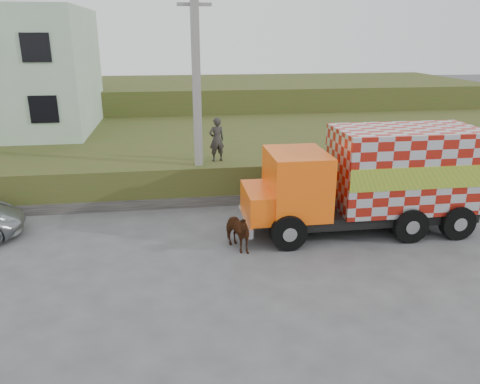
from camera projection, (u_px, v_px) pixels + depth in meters
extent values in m
plane|color=#474749|center=(243.00, 251.00, 14.15)|extent=(120.00, 120.00, 0.00)
cube|color=#38501A|center=(213.00, 150.00, 23.28)|extent=(40.00, 12.00, 1.50)
cube|color=#38501A|center=(198.00, 102.00, 34.30)|extent=(40.00, 12.00, 3.00)
cube|color=#595651|center=(174.00, 202.00, 17.75)|extent=(16.00, 0.50, 0.40)
cube|color=gray|center=(197.00, 99.00, 17.04)|extent=(0.30, 0.30, 8.00)
cube|color=gray|center=(194.00, 4.00, 16.02)|extent=(1.20, 0.12, 0.12)
cube|color=black|center=(365.00, 211.00, 15.53)|extent=(6.80, 2.20, 0.35)
cube|color=#FF5B0D|center=(296.00, 183.00, 14.85)|extent=(1.80, 2.30, 2.00)
cube|color=#FF5B0D|center=(261.00, 202.00, 14.89)|extent=(1.00, 2.10, 0.90)
cube|color=silver|center=(404.00, 168.00, 15.23)|extent=(4.60, 2.40, 2.60)
cube|color=yellow|center=(423.00, 178.00, 14.09)|extent=(4.60, 0.04, 0.70)
cube|color=yellow|center=(388.00, 158.00, 16.38)|extent=(4.60, 0.04, 0.70)
cube|color=silver|center=(245.00, 220.00, 15.01)|extent=(0.15, 2.30, 0.30)
cylinder|color=black|center=(289.00, 233.00, 14.09)|extent=(1.10, 0.35, 1.10)
cylinder|color=black|center=(273.00, 206.00, 16.25)|extent=(1.10, 0.35, 1.10)
cylinder|color=black|center=(410.00, 225.00, 14.62)|extent=(1.10, 0.35, 1.10)
cylinder|color=black|center=(379.00, 201.00, 16.78)|extent=(1.10, 0.35, 1.10)
cylinder|color=black|center=(457.00, 223.00, 14.84)|extent=(1.10, 0.35, 1.10)
cylinder|color=black|center=(421.00, 199.00, 17.00)|extent=(1.10, 0.35, 1.10)
imported|color=#38130E|center=(235.00, 231.00, 14.06)|extent=(1.18, 1.58, 1.21)
imported|color=#302D2A|center=(217.00, 140.00, 18.13)|extent=(0.71, 0.56, 1.70)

